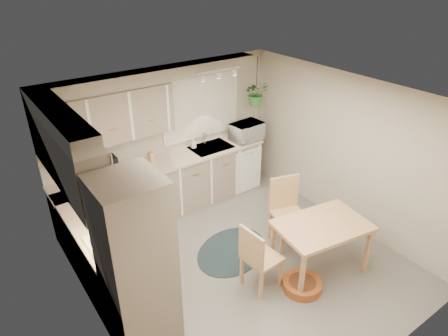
% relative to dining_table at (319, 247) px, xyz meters
% --- Properties ---
extents(floor, '(4.20, 4.20, 0.00)m').
position_rel_dining_table_xyz_m(floor, '(-0.78, 0.70, -0.38)').
color(floor, slate).
rests_on(floor, ground).
extents(ceiling, '(4.20, 4.20, 0.00)m').
position_rel_dining_table_xyz_m(ceiling, '(-0.78, 0.70, 2.02)').
color(ceiling, silver).
rests_on(ceiling, wall_back).
extents(wall_back, '(4.00, 0.04, 2.40)m').
position_rel_dining_table_xyz_m(wall_back, '(-0.78, 2.80, 0.82)').
color(wall_back, '#ACA28E').
rests_on(wall_back, floor).
extents(wall_front, '(4.00, 0.04, 2.40)m').
position_rel_dining_table_xyz_m(wall_front, '(-0.78, -1.40, 0.82)').
color(wall_front, '#ACA28E').
rests_on(wall_front, floor).
extents(wall_left, '(0.04, 4.20, 2.40)m').
position_rel_dining_table_xyz_m(wall_left, '(-2.78, 0.70, 0.82)').
color(wall_left, '#ACA28E').
rests_on(wall_left, floor).
extents(wall_right, '(0.04, 4.20, 2.40)m').
position_rel_dining_table_xyz_m(wall_right, '(1.22, 0.70, 0.82)').
color(wall_right, '#ACA28E').
rests_on(wall_right, floor).
extents(base_cab_left, '(0.60, 1.85, 0.90)m').
position_rel_dining_table_xyz_m(base_cab_left, '(-2.48, 1.58, 0.07)').
color(base_cab_left, gray).
rests_on(base_cab_left, floor).
extents(base_cab_back, '(3.60, 0.60, 0.90)m').
position_rel_dining_table_xyz_m(base_cab_back, '(-0.98, 2.50, 0.07)').
color(base_cab_back, gray).
rests_on(base_cab_back, floor).
extents(counter_left, '(0.64, 1.89, 0.04)m').
position_rel_dining_table_xyz_m(counter_left, '(-2.47, 1.58, 0.54)').
color(counter_left, '#CBAE94').
rests_on(counter_left, base_cab_left).
extents(counter_back, '(3.64, 0.64, 0.04)m').
position_rel_dining_table_xyz_m(counter_back, '(-0.98, 2.49, 0.54)').
color(counter_back, '#CBAE94').
rests_on(counter_back, base_cab_back).
extents(oven_stack, '(0.65, 0.65, 2.10)m').
position_rel_dining_table_xyz_m(oven_stack, '(-2.46, 0.33, 0.67)').
color(oven_stack, gray).
rests_on(oven_stack, floor).
extents(wall_oven_face, '(0.02, 0.56, 0.58)m').
position_rel_dining_table_xyz_m(wall_oven_face, '(-2.14, 0.33, 0.67)').
color(wall_oven_face, silver).
rests_on(wall_oven_face, oven_stack).
extents(upper_cab_left, '(0.35, 2.00, 0.75)m').
position_rel_dining_table_xyz_m(upper_cab_left, '(-2.61, 1.70, 1.45)').
color(upper_cab_left, gray).
rests_on(upper_cab_left, wall_left).
extents(upper_cab_back, '(2.00, 0.35, 0.75)m').
position_rel_dining_table_xyz_m(upper_cab_back, '(-1.78, 2.63, 1.45)').
color(upper_cab_back, gray).
rests_on(upper_cab_back, wall_back).
extents(soffit_left, '(0.30, 2.00, 0.20)m').
position_rel_dining_table_xyz_m(soffit_left, '(-2.63, 1.70, 1.92)').
color(soffit_left, '#ACA28E').
rests_on(soffit_left, wall_left).
extents(soffit_back, '(3.60, 0.30, 0.20)m').
position_rel_dining_table_xyz_m(soffit_back, '(-0.98, 2.65, 1.92)').
color(soffit_back, '#ACA28E').
rests_on(soffit_back, wall_back).
extents(cooktop, '(0.52, 0.58, 0.02)m').
position_rel_dining_table_xyz_m(cooktop, '(-2.46, 1.00, 0.57)').
color(cooktop, silver).
rests_on(cooktop, counter_left).
extents(range_hood, '(0.40, 0.60, 0.14)m').
position_rel_dining_table_xyz_m(range_hood, '(-2.48, 1.00, 1.02)').
color(range_hood, silver).
rests_on(range_hood, upper_cab_left).
extents(window_blinds, '(1.40, 0.02, 1.00)m').
position_rel_dining_table_xyz_m(window_blinds, '(-0.08, 2.77, 1.22)').
color(window_blinds, silver).
rests_on(window_blinds, wall_back).
extents(window_frame, '(1.50, 0.02, 1.10)m').
position_rel_dining_table_xyz_m(window_frame, '(-0.08, 2.78, 1.22)').
color(window_frame, silver).
rests_on(window_frame, wall_back).
extents(sink, '(0.70, 0.48, 0.10)m').
position_rel_dining_table_xyz_m(sink, '(-0.08, 2.50, 0.52)').
color(sink, '#ABAEB3').
rests_on(sink, counter_back).
extents(dishwasher_front, '(0.58, 0.02, 0.83)m').
position_rel_dining_table_xyz_m(dishwasher_front, '(0.52, 2.19, 0.05)').
color(dishwasher_front, silver).
rests_on(dishwasher_front, base_cab_back).
extents(track_light_bar, '(0.80, 0.04, 0.04)m').
position_rel_dining_table_xyz_m(track_light_bar, '(-0.08, 2.25, 1.95)').
color(track_light_bar, silver).
rests_on(track_light_bar, ceiling).
extents(wall_clock, '(0.30, 0.03, 0.30)m').
position_rel_dining_table_xyz_m(wall_clock, '(-0.63, 2.77, 1.80)').
color(wall_clock, '#E0AC4F').
rests_on(wall_clock, wall_back).
extents(dining_table, '(1.31, 0.97, 0.75)m').
position_rel_dining_table_xyz_m(dining_table, '(0.00, 0.00, 0.00)').
color(dining_table, tan).
rests_on(dining_table, floor).
extents(chair_left, '(0.47, 0.47, 0.95)m').
position_rel_dining_table_xyz_m(chair_left, '(-0.83, 0.22, 0.10)').
color(chair_left, tan).
rests_on(chair_left, floor).
extents(chair_back, '(0.60, 0.60, 1.04)m').
position_rel_dining_table_xyz_m(chair_back, '(0.06, 0.66, 0.14)').
color(chair_back, tan).
rests_on(chair_back, floor).
extents(braided_rug, '(1.47, 1.30, 0.01)m').
position_rel_dining_table_xyz_m(braided_rug, '(-0.75, 0.98, -0.37)').
color(braided_rug, black).
rests_on(braided_rug, floor).
extents(pet_bed, '(0.66, 0.66, 0.12)m').
position_rel_dining_table_xyz_m(pet_bed, '(-0.45, -0.15, -0.32)').
color(pet_bed, '#BD4F25').
rests_on(pet_bed, floor).
extents(microwave, '(0.59, 0.36, 0.39)m').
position_rel_dining_table_xyz_m(microwave, '(0.63, 2.40, 0.76)').
color(microwave, silver).
rests_on(microwave, counter_back).
extents(soap_bottle, '(0.10, 0.18, 0.08)m').
position_rel_dining_table_xyz_m(soap_bottle, '(-0.35, 2.65, 0.60)').
color(soap_bottle, silver).
rests_on(soap_bottle, counter_back).
extents(hanging_plant, '(0.53, 0.55, 0.34)m').
position_rel_dining_table_xyz_m(hanging_plant, '(0.81, 2.40, 1.35)').
color(hanging_plant, '#306F2C').
rests_on(hanging_plant, ceiling).
extents(coffee_maker, '(0.20, 0.24, 0.33)m').
position_rel_dining_table_xyz_m(coffee_maker, '(-1.87, 2.50, 0.73)').
color(coffee_maker, black).
rests_on(coffee_maker, counter_back).
extents(toaster, '(0.27, 0.18, 0.15)m').
position_rel_dining_table_xyz_m(toaster, '(-1.60, 2.52, 0.64)').
color(toaster, '#ABAEB3').
rests_on(toaster, counter_back).
extents(knife_block, '(0.11, 0.11, 0.20)m').
position_rel_dining_table_xyz_m(knife_block, '(-1.19, 2.55, 0.66)').
color(knife_block, tan).
rests_on(knife_block, counter_back).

